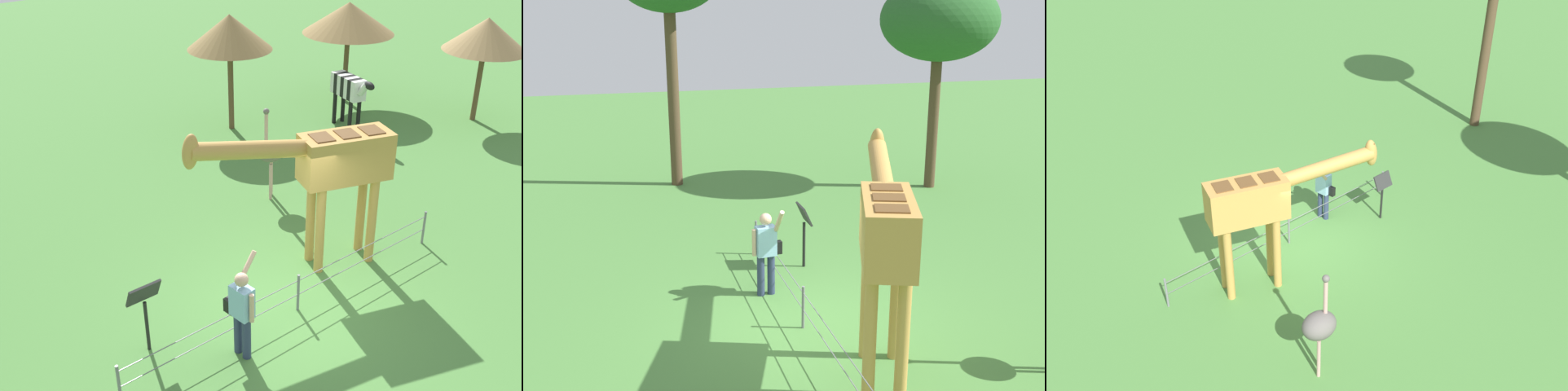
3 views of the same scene
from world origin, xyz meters
TOP-DOWN VIEW (x-y plane):
  - ground_plane at (0.00, 0.00)m, footprint 60.00×60.00m
  - giraffe at (-1.39, -0.59)m, footprint 3.87×1.76m
  - visitor at (1.45, 0.47)m, footprint 0.59×0.58m
  - tree_east at (7.44, -5.86)m, footprint 3.22×3.22m
  - info_sign at (2.57, -0.58)m, footprint 0.56×0.21m
  - wire_fence at (0.00, 0.20)m, footprint 7.05×0.05m

SIDE VIEW (x-z plane):
  - ground_plane at x=0.00m, z-range 0.00..0.00m
  - wire_fence at x=0.00m, z-range 0.03..0.78m
  - visitor at x=1.45m, z-range 0.03..1.77m
  - info_sign at x=2.57m, z-range 0.29..1.61m
  - giraffe at x=-1.39m, z-range 0.57..3.71m
  - tree_east at x=7.44m, z-range 1.75..7.60m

